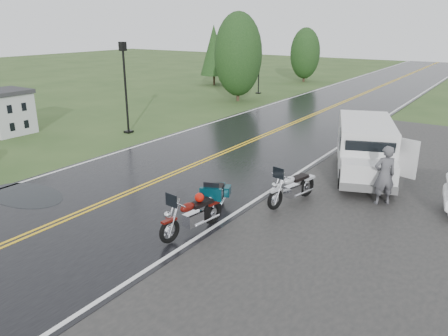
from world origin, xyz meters
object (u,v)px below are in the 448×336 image
motorcycle_silver (275,191)px  person_at_van (384,176)px  motorcycle_teal (210,205)px  lamp_post_far_left (259,68)px  van_white (344,161)px  lamp_post_near_left (126,88)px  motorcycle_red (169,222)px

motorcycle_silver → person_at_van: size_ratio=1.16×
person_at_van → motorcycle_teal: bearing=8.7°
person_at_van → lamp_post_far_left: 22.21m
motorcycle_silver → van_white: size_ratio=0.42×
motorcycle_teal → person_at_van: size_ratio=1.04×
lamp_post_near_left → motorcycle_teal: bearing=-33.1°
motorcycle_teal → motorcycle_silver: (1.09, 1.75, 0.07)m
motorcycle_red → lamp_post_far_left: bearing=122.3°
van_white → motorcycle_silver: bearing=-130.2°
motorcycle_red → person_at_van: (3.72, 5.62, 0.29)m
motorcycle_red → lamp_post_near_left: (-9.51, 7.85, 1.62)m
person_at_van → lamp_post_near_left: 13.48m
van_white → person_at_van: (1.46, -0.55, -0.08)m
van_white → person_at_van: bearing=-40.9°
lamp_post_far_left → van_white: bearing=-52.6°
lamp_post_near_left → person_at_van: bearing=-9.6°
motorcycle_red → motorcycle_silver: bearing=77.3°
van_white → lamp_post_near_left: bearing=151.5°
lamp_post_near_left → lamp_post_far_left: bearing=93.4°
motorcycle_red → motorcycle_teal: (0.14, 1.57, -0.07)m
motorcycle_silver → lamp_post_near_left: 11.77m
motorcycle_silver → van_white: 3.05m
person_at_van → lamp_post_far_left: bearing=-90.3°
van_white → lamp_post_far_left: 20.88m
motorcycle_silver → motorcycle_teal: bearing=-109.9°
person_at_van → van_white: bearing=-60.4°
van_white → lamp_post_far_left: lamp_post_far_left is taller
van_white → person_at_van: 1.56m
motorcycle_teal → lamp_post_near_left: 11.64m
motorcycle_red → motorcycle_teal: size_ratio=1.12×
motorcycle_teal → person_at_van: person_at_van is taller
motorcycle_teal → motorcycle_silver: bearing=35.3°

